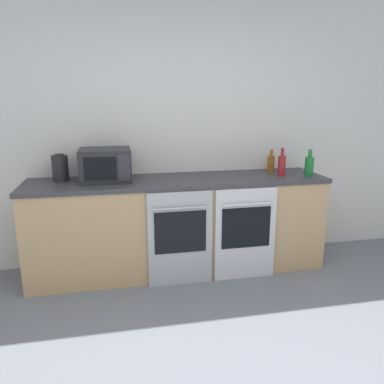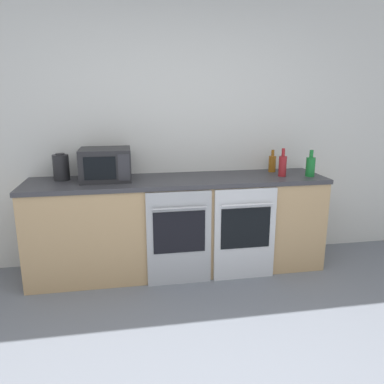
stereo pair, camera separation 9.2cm
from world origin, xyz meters
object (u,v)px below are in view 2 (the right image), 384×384
at_px(bottle_red, 283,165).
at_px(kettle, 61,167).
at_px(bottle_green, 310,166).
at_px(oven_right, 245,234).
at_px(microwave, 106,164).
at_px(bottle_amber, 272,163).
at_px(oven_left, 179,238).

distance_m(bottle_red, kettle, 2.06).
bearing_deg(bottle_red, bottle_green, -11.67).
bearing_deg(oven_right, microwave, 163.17).
distance_m(bottle_amber, bottle_green, 0.39).
xyz_separation_m(oven_left, kettle, (-1.02, 0.45, 0.59)).
distance_m(oven_right, bottle_green, 0.92).
bearing_deg(oven_left, bottle_red, 13.90).
xyz_separation_m(bottle_amber, bottle_green, (0.27, -0.28, 0.01)).
distance_m(oven_right, bottle_red, 0.77).
bearing_deg(oven_left, kettle, 156.30).
relative_size(bottle_red, kettle, 1.10).
bearing_deg(bottle_green, kettle, 174.03).
bearing_deg(bottle_green, bottle_red, 168.33).
relative_size(oven_left, bottle_red, 3.20).
bearing_deg(bottle_amber, oven_right, -131.30).
bearing_deg(oven_right, oven_left, 180.00).
height_order(microwave, bottle_red, microwave).
distance_m(bottle_green, kettle, 2.33).
height_order(oven_left, bottle_amber, bottle_amber).
distance_m(bottle_red, bottle_amber, 0.23).
xyz_separation_m(oven_right, microwave, (-1.22, 0.37, 0.61)).
relative_size(bottle_red, bottle_green, 1.06).
relative_size(oven_left, oven_right, 1.00).
height_order(bottle_red, bottle_amber, bottle_red).
bearing_deg(microwave, bottle_amber, 4.10).
xyz_separation_m(oven_right, bottle_red, (0.44, 0.26, 0.57)).
bearing_deg(oven_right, bottle_amber, 48.70).
relative_size(bottle_green, kettle, 1.03).
xyz_separation_m(microwave, bottle_red, (1.65, -0.11, -0.04)).
distance_m(microwave, kettle, 0.41).
distance_m(oven_right, microwave, 1.41).
bearing_deg(kettle, bottle_red, -5.24).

